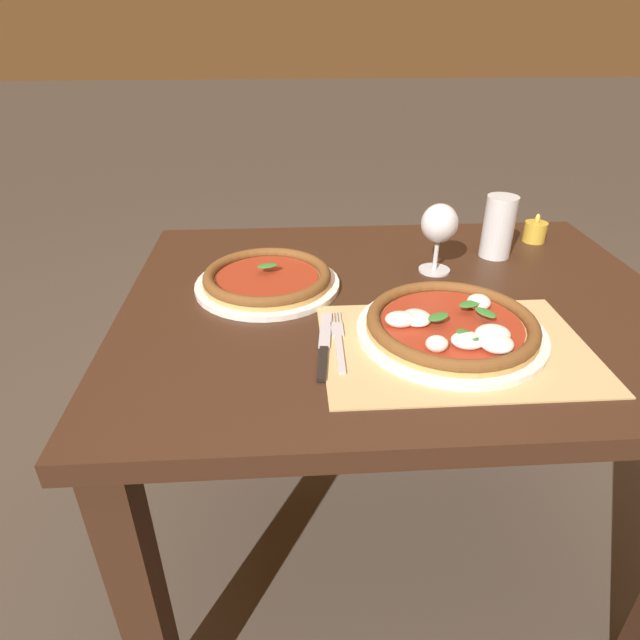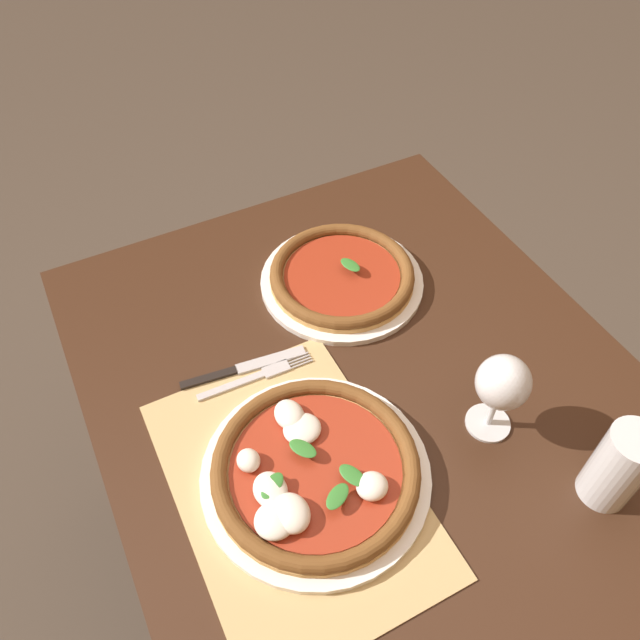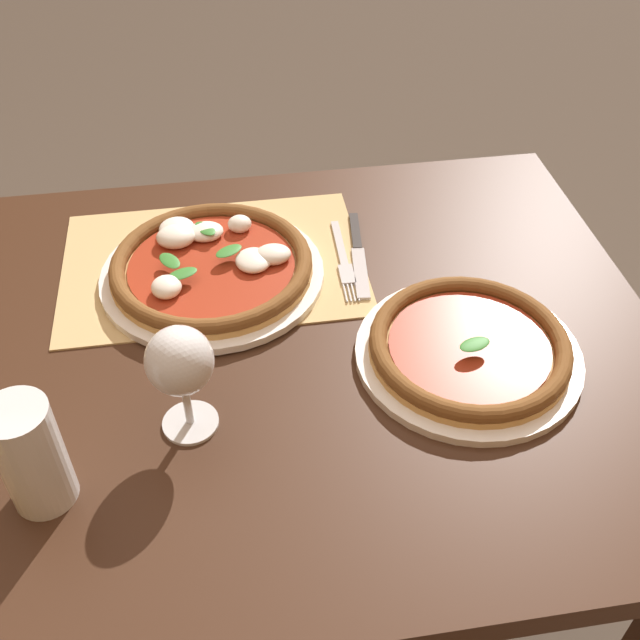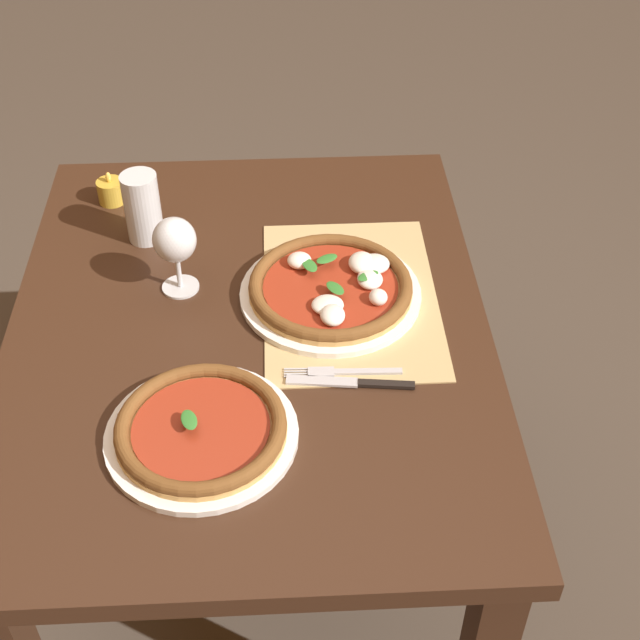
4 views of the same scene
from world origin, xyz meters
The scene contains 10 objects.
ground_plane centered at (0.00, 0.00, 0.00)m, with size 24.00×24.00×0.00m, color #473D33.
dining_table centered at (0.00, 0.00, 0.62)m, with size 1.11×0.86×0.74m.
paper_placemat centered at (0.06, -0.19, 0.74)m, with size 0.46×0.32×0.00m, color tan.
pizza_near centered at (0.06, -0.15, 0.76)m, with size 0.34×0.34×0.05m.
pizza_far centered at (-0.27, 0.07, 0.76)m, with size 0.31×0.31×0.04m.
wine_glass centered at (0.10, 0.13, 0.85)m, with size 0.08×0.08×0.16m.
pint_glass centered at (0.27, 0.21, 0.81)m, with size 0.07×0.07×0.15m.
fork centered at (-0.14, -0.16, 0.75)m, with size 0.02×0.20×0.00m.
knife centered at (-0.17, -0.17, 0.75)m, with size 0.04×0.22×0.01m.
votive_candle centered at (0.40, 0.29, 0.76)m, with size 0.06×0.06×0.07m.
Camera 1 is at (-0.22, -0.96, 1.24)m, focal length 30.00 mm.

